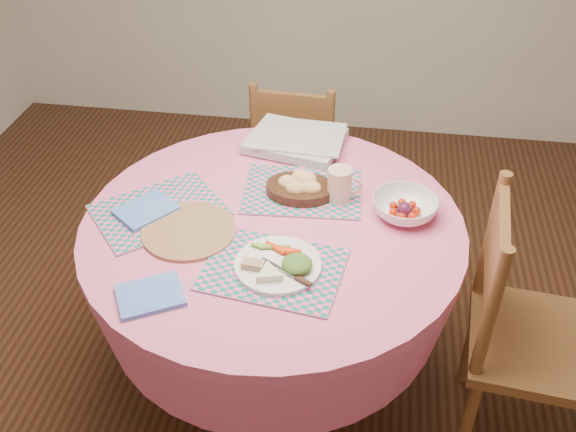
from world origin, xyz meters
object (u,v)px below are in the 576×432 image
bread_bowl (300,186)px  dining_table (274,267)px  dinner_plate (280,264)px  wicker_trivet (189,231)px  chair_back (297,158)px  fruit_bowl (405,208)px  chair_right (522,329)px  latte_mug (340,184)px

bread_bowl → dining_table: bearing=-112.0°
dinner_plate → wicker_trivet: bearing=157.2°
chair_back → fruit_bowl: (0.46, -0.78, 0.34)m
wicker_trivet → chair_right: bearing=-1.0°
chair_right → latte_mug: (-0.62, 0.26, 0.32)m
dining_table → latte_mug: (0.20, 0.15, 0.26)m
dining_table → bread_bowl: size_ratio=5.39×
wicker_trivet → bread_bowl: size_ratio=1.30×
wicker_trivet → latte_mug: size_ratio=2.56×
chair_back → dinner_plate: size_ratio=3.35×
chair_right → chair_back: size_ratio=1.11×
chair_right → dinner_plate: (-0.76, -0.11, 0.28)m
latte_mug → dinner_plate: bearing=-110.6°
dinner_plate → fruit_bowl: size_ratio=0.99×
latte_mug → fruit_bowl: size_ratio=0.45×
dining_table → chair_right: size_ratio=1.30×
latte_mug → fruit_bowl: latte_mug is taller
dinner_plate → chair_back: bearing=95.4°
chair_right → fruit_bowl: 0.53m
bread_bowl → fruit_bowl: bread_bowl is taller
latte_mug → fruit_bowl: 0.22m
dinner_plate → bread_bowl: size_ratio=1.11×
wicker_trivet → latte_mug: latte_mug is taller
dining_table → chair_back: bearing=92.8°
chair_back → bread_bowl: size_ratio=3.73×
latte_mug → fruit_bowl: bearing=-14.4°
wicker_trivet → fruit_bowl: size_ratio=1.16×
chair_back → fruit_bowl: bearing=123.5°
chair_right → bread_bowl: size_ratio=4.14×
dinner_plate → latte_mug: (0.14, 0.38, 0.04)m
wicker_trivet → bread_bowl: bearing=38.7°
latte_mug → bread_bowl: bearing=175.6°
chair_right → latte_mug: size_ratio=8.14×
chair_back → bread_bowl: bearing=101.6°
wicker_trivet → dinner_plate: 0.34m
chair_right → wicker_trivet: chair_right is taller
chair_right → bread_bowl: 0.85m
fruit_bowl → latte_mug: bearing=165.6°
chair_right → dining_table: bearing=88.4°
dining_table → wicker_trivet: (-0.25, -0.09, 0.20)m
dining_table → bread_bowl: (0.07, 0.16, 0.23)m
fruit_bowl → wicker_trivet: bearing=-164.2°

